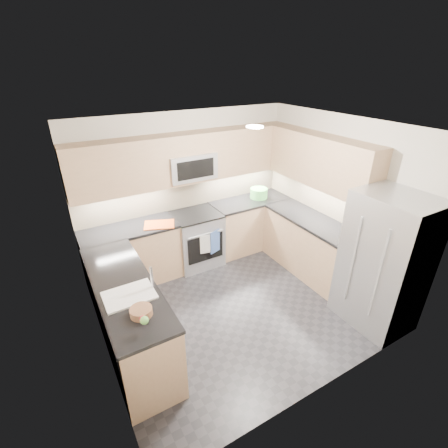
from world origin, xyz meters
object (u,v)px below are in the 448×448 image
cutting_board (159,225)px  gas_range (197,239)px  microwave (190,166)px  utensil_bowl (259,193)px  fruit_basket (141,312)px  refrigerator (384,263)px

cutting_board → gas_range: bearing=9.0°
microwave → cutting_board: bearing=-160.7°
gas_range → utensil_bowl: size_ratio=2.94×
cutting_board → microwave: bearing=19.3°
fruit_basket → microwave: bearing=53.5°
refrigerator → cutting_board: size_ratio=4.06×
gas_range → refrigerator: refrigerator is taller
microwave → fruit_basket: (-1.47, -1.99, -0.72)m
gas_range → utensil_bowl: (1.28, 0.04, 0.57)m
refrigerator → utensil_bowl: (-0.17, 2.46, 0.13)m
microwave → fruit_basket: microwave is taller
gas_range → refrigerator: bearing=-59.1°
utensil_bowl → fruit_basket: bearing=-145.3°
microwave → refrigerator: 3.04m
refrigerator → fruit_basket: size_ratio=8.28×
fruit_basket → utensil_bowl: bearing=34.7°
cutting_board → fruit_basket: 1.94m
refrigerator → cutting_board: refrigerator is taller
fruit_basket → cutting_board: bearing=65.1°
utensil_bowl → fruit_basket: size_ratio=1.42×
microwave → utensil_bowl: bearing=-4.0°
microwave → utensil_bowl: size_ratio=2.46×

